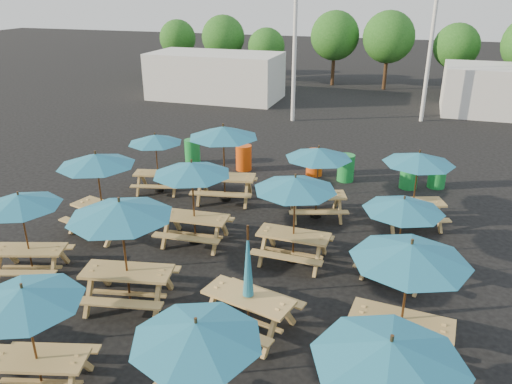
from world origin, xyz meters
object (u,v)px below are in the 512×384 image
(picnic_unit_13, at_px, (410,259))
(picnic_unit_15, at_px, (418,162))
(picnic_unit_5, at_px, (121,216))
(picnic_unit_6, at_px, (192,173))
(waste_bin_0, at_px, (192,152))
(waste_bin_4, at_px, (409,175))
(picnic_unit_4, at_px, (25,302))
(picnic_unit_7, at_px, (223,136))
(picnic_unit_3, at_px, (155,142))
(picnic_unit_8, at_px, (197,339))
(picnic_unit_14, at_px, (403,210))
(picnic_unit_2, at_px, (97,164))
(picnic_unit_9, at_px, (248,288))
(picnic_unit_10, at_px, (295,189))
(picnic_unit_11, at_px, (318,157))
(waste_bin_1, at_px, (244,158))
(picnic_unit_1, at_px, (20,206))
(waste_bin_3, at_px, (346,168))
(picnic_unit_12, at_px, (389,359))
(waste_bin_5, at_px, (437,174))
(waste_bin_2, at_px, (314,163))

(picnic_unit_13, relative_size, picnic_unit_15, 0.94)
(picnic_unit_5, distance_m, picnic_unit_6, 3.13)
(picnic_unit_13, height_order, waste_bin_0, picnic_unit_13)
(picnic_unit_15, distance_m, waste_bin_4, 3.39)
(picnic_unit_4, relative_size, picnic_unit_7, 0.90)
(picnic_unit_3, distance_m, waste_bin_0, 3.32)
(picnic_unit_6, relative_size, picnic_unit_8, 1.05)
(picnic_unit_8, relative_size, waste_bin_0, 2.30)
(picnic_unit_8, relative_size, picnic_unit_14, 0.97)
(picnic_unit_2, relative_size, picnic_unit_4, 1.10)
(picnic_unit_9, xyz_separation_m, picnic_unit_10, (0.21, 3.00, 1.04))
(picnic_unit_14, bearing_deg, picnic_unit_11, 147.56)
(picnic_unit_7, distance_m, picnic_unit_13, 8.47)
(picnic_unit_3, relative_size, waste_bin_1, 2.26)
(picnic_unit_4, bearing_deg, picnic_unit_3, 90.10)
(picnic_unit_1, xyz_separation_m, picnic_unit_13, (8.81, -0.19, 0.24))
(waste_bin_3, bearing_deg, picnic_unit_10, -93.99)
(picnic_unit_10, xyz_separation_m, picnic_unit_12, (2.65, -5.57, 0.05))
(picnic_unit_2, xyz_separation_m, picnic_unit_5, (2.56, -2.86, 0.10))
(picnic_unit_11, height_order, waste_bin_0, picnic_unit_11)
(picnic_unit_2, xyz_separation_m, picnic_unit_7, (2.48, 3.28, 0.12))
(picnic_unit_7, relative_size, picnic_unit_14, 1.14)
(picnic_unit_11, xyz_separation_m, picnic_unit_15, (2.83, 0.31, 0.04))
(picnic_unit_1, height_order, waste_bin_5, picnic_unit_1)
(picnic_unit_6, distance_m, picnic_unit_15, 6.44)
(picnic_unit_7, bearing_deg, waste_bin_5, 15.86)
(picnic_unit_6, height_order, waste_bin_2, picnic_unit_6)
(picnic_unit_5, bearing_deg, waste_bin_5, 43.65)
(picnic_unit_5, bearing_deg, picnic_unit_15, 34.52)
(picnic_unit_12, height_order, picnic_unit_15, picnic_unit_12)
(picnic_unit_14, bearing_deg, waste_bin_3, 124.60)
(picnic_unit_4, distance_m, waste_bin_1, 12.03)
(picnic_unit_11, distance_m, picnic_unit_15, 2.85)
(picnic_unit_15, relative_size, waste_bin_4, 2.66)
(picnic_unit_11, relative_size, waste_bin_5, 2.59)
(picnic_unit_11, bearing_deg, waste_bin_0, 130.13)
(picnic_unit_4, relative_size, picnic_unit_11, 0.94)
(picnic_unit_10, height_order, waste_bin_0, picnic_unit_10)
(picnic_unit_8, relative_size, picnic_unit_9, 0.94)
(picnic_unit_1, relative_size, picnic_unit_9, 1.01)
(picnic_unit_13, distance_m, picnic_unit_15, 5.97)
(picnic_unit_8, relative_size, waste_bin_3, 2.30)
(picnic_unit_3, height_order, picnic_unit_14, picnic_unit_14)
(picnic_unit_5, bearing_deg, waste_bin_1, 81.46)
(picnic_unit_5, bearing_deg, picnic_unit_4, -102.64)
(waste_bin_0, bearing_deg, picnic_unit_10, -47.54)
(picnic_unit_2, bearing_deg, picnic_unit_9, -13.77)
(picnic_unit_14, distance_m, waste_bin_3, 6.75)
(picnic_unit_1, xyz_separation_m, picnic_unit_4, (2.87, -3.14, 0.01))
(picnic_unit_7, bearing_deg, waste_bin_3, 29.66)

